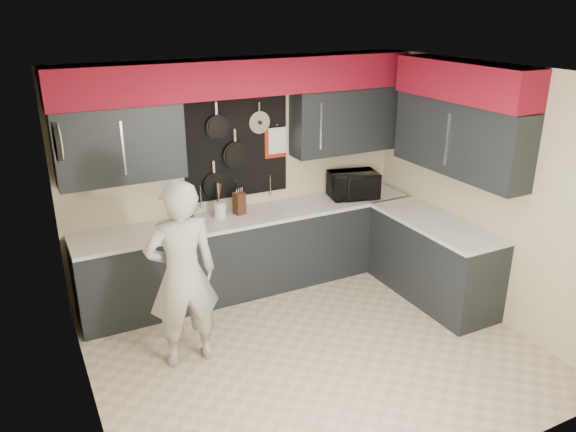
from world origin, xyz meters
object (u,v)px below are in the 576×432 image
knife_block (239,203)px  coffee_maker (186,209)px  person (182,275)px  utensil_crock (220,209)px  microwave (353,185)px

knife_block → coffee_maker: 0.61m
person → knife_block: bearing=-130.3°
utensil_crock → person: size_ratio=0.10×
person → coffee_maker: bearing=-107.4°
knife_block → person: bearing=-144.6°
knife_block → person: (-0.99, -1.09, -0.16)m
microwave → person: person is taller
microwave → knife_block: 1.44m
utensil_crock → coffee_maker: bearing=-178.3°
microwave → utensil_crock: (-1.66, 0.10, -0.07)m
knife_block → coffee_maker: size_ratio=0.79×
knife_block → utensil_crock: knife_block is taller
coffee_maker → person: size_ratio=0.18×
utensil_crock → person: person is taller
microwave → coffee_maker: (-2.04, 0.09, 0.00)m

